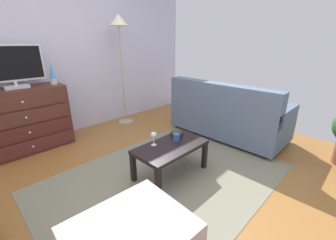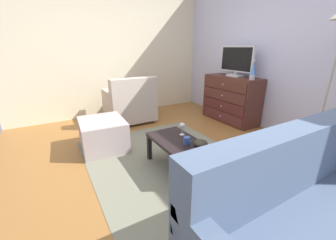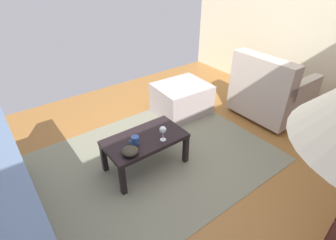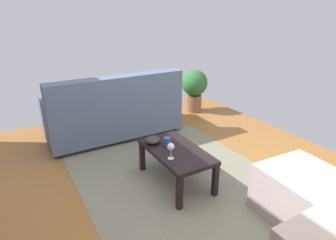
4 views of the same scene
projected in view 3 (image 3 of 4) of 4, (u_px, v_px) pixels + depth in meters
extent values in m
cube|color=#95612E|center=(178.00, 165.00, 2.88)|extent=(5.27, 4.46, 0.05)
cube|color=beige|center=(327.00, 5.00, 3.33)|extent=(0.12, 4.46, 2.76)
cube|color=gray|center=(152.00, 160.00, 2.90)|extent=(2.60, 1.90, 0.01)
cube|color=black|center=(186.00, 149.00, 2.81)|extent=(0.05, 0.05, 0.33)
cube|color=black|center=(123.00, 180.00, 2.42)|extent=(0.05, 0.05, 0.33)
cube|color=black|center=(164.00, 132.00, 3.08)|extent=(0.05, 0.05, 0.33)
cube|color=black|center=(104.00, 158.00, 2.69)|extent=(0.05, 0.05, 0.33)
cube|color=black|center=(145.00, 139.00, 2.65)|extent=(0.82, 0.46, 0.04)
cylinder|color=silver|center=(163.00, 140.00, 2.61)|extent=(0.06, 0.06, 0.00)
cylinder|color=silver|center=(163.00, 136.00, 2.58)|extent=(0.01, 0.01, 0.09)
sphere|color=silver|center=(163.00, 130.00, 2.54)|extent=(0.07, 0.07, 0.07)
cylinder|color=#305195|center=(135.00, 140.00, 2.53)|extent=(0.08, 0.08, 0.08)
torus|color=#305195|center=(131.00, 142.00, 2.50)|extent=(0.05, 0.01, 0.05)
ellipsoid|color=#302C21|center=(130.00, 151.00, 2.41)|extent=(0.16, 0.16, 0.07)
cylinder|color=#332319|center=(17.00, 173.00, 2.70)|extent=(0.05, 0.05, 0.05)
cube|color=slate|center=(10.00, 175.00, 1.81)|extent=(0.20, 1.77, 0.48)
cylinder|color=#332319|center=(303.00, 115.00, 3.67)|extent=(0.05, 0.05, 0.05)
cylinder|color=#332319|center=(261.00, 96.00, 4.14)|extent=(0.05, 0.05, 0.05)
cylinder|color=#332319|center=(276.00, 131.00, 3.34)|extent=(0.05, 0.05, 0.05)
cylinder|color=#332319|center=(233.00, 109.00, 3.82)|extent=(0.05, 0.05, 0.05)
cube|color=#BCAD9D|center=(271.00, 98.00, 3.63)|extent=(0.80, 0.86, 0.38)
cube|color=#BCAD9D|center=(263.00, 75.00, 3.25)|extent=(0.20, 0.86, 0.46)
cube|color=#BCAD9D|center=(302.00, 89.00, 3.22)|extent=(0.76, 0.12, 0.20)
cube|color=#BCAD9D|center=(252.00, 70.00, 3.72)|extent=(0.76, 0.12, 0.20)
cylinder|color=#554F6B|center=(284.00, 75.00, 3.62)|extent=(0.16, 0.40, 0.16)
cube|color=#AE9F9B|center=(182.00, 99.00, 3.66)|extent=(0.73, 0.64, 0.43)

